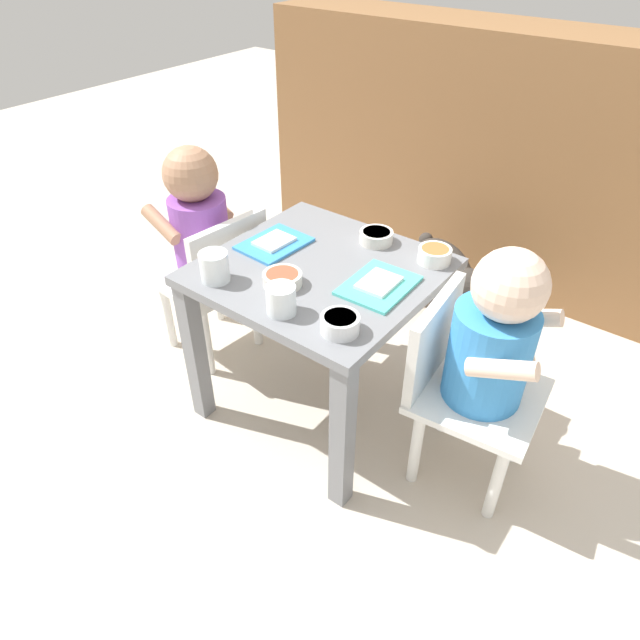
{
  "coord_description": "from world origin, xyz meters",
  "views": [
    {
      "loc": [
        0.73,
        -0.94,
        1.2
      ],
      "look_at": [
        0.0,
        0.0,
        0.3
      ],
      "focal_mm": 31.77,
      "sensor_mm": 36.0,
      "label": 1
    }
  ],
  "objects_px": {
    "seated_child_left": "(202,233)",
    "food_tray_right": "(379,285)",
    "veggie_bowl_near": "(376,236)",
    "dining_table": "(320,297)",
    "dog": "(445,273)",
    "cereal_bowl_left_side": "(282,279)",
    "water_cup_right": "(215,268)",
    "veggie_bowl_far": "(340,323)",
    "food_tray_left": "(274,243)",
    "cereal_bowl_right_side": "(435,255)",
    "seated_child_right": "(487,346)",
    "water_cup_left": "(281,301)"
  },
  "relations": [
    {
      "from": "seated_child_left",
      "to": "food_tray_right",
      "type": "bearing_deg",
      "value": 0.87
    },
    {
      "from": "seated_child_left",
      "to": "veggie_bowl_near",
      "type": "relative_size",
      "value": 7.56
    },
    {
      "from": "dining_table",
      "to": "dog",
      "type": "height_order",
      "value": "dining_table"
    },
    {
      "from": "cereal_bowl_left_side",
      "to": "dining_table",
      "type": "bearing_deg",
      "value": 78.95
    },
    {
      "from": "water_cup_right",
      "to": "veggie_bowl_far",
      "type": "xyz_separation_m",
      "value": [
        0.35,
        0.02,
        -0.01
      ]
    },
    {
      "from": "food_tray_left",
      "to": "cereal_bowl_right_side",
      "type": "xyz_separation_m",
      "value": [
        0.37,
        0.18,
        0.01
      ]
    },
    {
      "from": "water_cup_right",
      "to": "food_tray_left",
      "type": "bearing_deg",
      "value": 90.11
    },
    {
      "from": "veggie_bowl_near",
      "to": "cereal_bowl_left_side",
      "type": "distance_m",
      "value": 0.31
    },
    {
      "from": "food_tray_right",
      "to": "cereal_bowl_right_side",
      "type": "relative_size",
      "value": 2.26
    },
    {
      "from": "food_tray_right",
      "to": "veggie_bowl_far",
      "type": "distance_m",
      "value": 0.19
    },
    {
      "from": "seated_child_left",
      "to": "seated_child_right",
      "type": "height_order",
      "value": "seated_child_left"
    },
    {
      "from": "cereal_bowl_right_side",
      "to": "cereal_bowl_left_side",
      "type": "height_order",
      "value": "cereal_bowl_right_side"
    },
    {
      "from": "seated_child_right",
      "to": "water_cup_right",
      "type": "height_order",
      "value": "seated_child_right"
    },
    {
      "from": "seated_child_left",
      "to": "dog",
      "type": "bearing_deg",
      "value": 48.34
    },
    {
      "from": "water_cup_right",
      "to": "cereal_bowl_left_side",
      "type": "bearing_deg",
      "value": 30.31
    },
    {
      "from": "dining_table",
      "to": "food_tray_right",
      "type": "bearing_deg",
      "value": 4.98
    },
    {
      "from": "seated_child_left",
      "to": "veggie_bowl_far",
      "type": "distance_m",
      "value": 0.65
    },
    {
      "from": "dog",
      "to": "dining_table",
      "type": "bearing_deg",
      "value": -97.83
    },
    {
      "from": "food_tray_left",
      "to": "water_cup_right",
      "type": "distance_m",
      "value": 0.21
    },
    {
      "from": "cereal_bowl_right_side",
      "to": "seated_child_right",
      "type": "bearing_deg",
      "value": -35.18
    },
    {
      "from": "veggie_bowl_near",
      "to": "seated_child_left",
      "type": "bearing_deg",
      "value": -158.72
    },
    {
      "from": "veggie_bowl_near",
      "to": "dog",
      "type": "bearing_deg",
      "value": 84.23
    },
    {
      "from": "food_tray_left",
      "to": "veggie_bowl_near",
      "type": "height_order",
      "value": "veggie_bowl_near"
    },
    {
      "from": "seated_child_left",
      "to": "cereal_bowl_left_side",
      "type": "height_order",
      "value": "seated_child_left"
    },
    {
      "from": "food_tray_left",
      "to": "veggie_bowl_far",
      "type": "xyz_separation_m",
      "value": [
        0.35,
        -0.19,
        0.02
      ]
    },
    {
      "from": "food_tray_left",
      "to": "water_cup_left",
      "type": "relative_size",
      "value": 2.74
    },
    {
      "from": "cereal_bowl_left_side",
      "to": "veggie_bowl_far",
      "type": "bearing_deg",
      "value": -16.52
    },
    {
      "from": "water_cup_right",
      "to": "dog",
      "type": "bearing_deg",
      "value": 72.76
    },
    {
      "from": "cereal_bowl_left_side",
      "to": "seated_child_right",
      "type": "bearing_deg",
      "value": 18.23
    },
    {
      "from": "food_tray_left",
      "to": "veggie_bowl_near",
      "type": "distance_m",
      "value": 0.27
    },
    {
      "from": "food_tray_left",
      "to": "cereal_bowl_left_side",
      "type": "relative_size",
      "value": 1.95
    },
    {
      "from": "food_tray_right",
      "to": "cereal_bowl_left_side",
      "type": "bearing_deg",
      "value": -144.98
    },
    {
      "from": "dining_table",
      "to": "seated_child_right",
      "type": "relative_size",
      "value": 0.83
    },
    {
      "from": "veggie_bowl_far",
      "to": "cereal_bowl_left_side",
      "type": "xyz_separation_m",
      "value": [
        -0.21,
        0.06,
        -0.0
      ]
    },
    {
      "from": "seated_child_right",
      "to": "food_tray_right",
      "type": "relative_size",
      "value": 3.49
    },
    {
      "from": "veggie_bowl_far",
      "to": "cereal_bowl_left_side",
      "type": "height_order",
      "value": "veggie_bowl_far"
    },
    {
      "from": "veggie_bowl_near",
      "to": "cereal_bowl_right_side",
      "type": "distance_m",
      "value": 0.17
    },
    {
      "from": "dog",
      "to": "water_cup_right",
      "type": "distance_m",
      "value": 0.87
    },
    {
      "from": "food_tray_left",
      "to": "seated_child_right",
      "type": "bearing_deg",
      "value": 2.05
    },
    {
      "from": "seated_child_left",
      "to": "veggie_bowl_near",
      "type": "bearing_deg",
      "value": 21.28
    },
    {
      "from": "dining_table",
      "to": "dog",
      "type": "distance_m",
      "value": 0.62
    },
    {
      "from": "dining_table",
      "to": "cereal_bowl_right_side",
      "type": "bearing_deg",
      "value": 42.79
    },
    {
      "from": "seated_child_left",
      "to": "dog",
      "type": "xyz_separation_m",
      "value": [
        0.51,
        0.58,
        -0.23
      ]
    },
    {
      "from": "seated_child_left",
      "to": "water_cup_right",
      "type": "xyz_separation_m",
      "value": [
        0.27,
        -0.2,
        0.08
      ]
    },
    {
      "from": "food_tray_right",
      "to": "cereal_bowl_left_side",
      "type": "xyz_separation_m",
      "value": [
        -0.18,
        -0.13,
        0.01
      ]
    },
    {
      "from": "seated_child_left",
      "to": "veggie_bowl_near",
      "type": "distance_m",
      "value": 0.51
    },
    {
      "from": "seated_child_right",
      "to": "veggie_bowl_far",
      "type": "xyz_separation_m",
      "value": [
        -0.24,
        -0.21,
        0.08
      ]
    },
    {
      "from": "veggie_bowl_far",
      "to": "veggie_bowl_near",
      "type": "bearing_deg",
      "value": 112.07
    },
    {
      "from": "dog",
      "to": "cereal_bowl_right_side",
      "type": "bearing_deg",
      "value": -71.58
    },
    {
      "from": "cereal_bowl_left_side",
      "to": "water_cup_right",
      "type": "bearing_deg",
      "value": -149.69
    }
  ]
}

